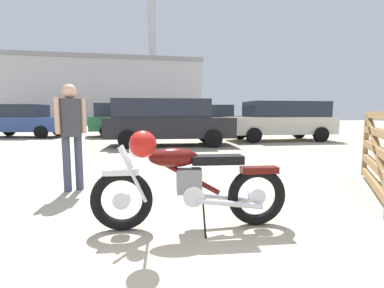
{
  "coord_description": "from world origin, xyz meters",
  "views": [
    {
      "loc": [
        -0.29,
        -2.46,
        1.21
      ],
      "look_at": [
        0.5,
        1.69,
        0.74
      ],
      "focal_mm": 25.64,
      "sensor_mm": 36.0,
      "label": 1
    }
  ],
  "objects_px": {
    "red_hatchback_near": "(167,121)",
    "silver_sedan_mid": "(281,120)",
    "pale_sedan_back": "(23,121)",
    "timber_gate": "(382,150)",
    "vintage_motorcycle": "(186,183)",
    "white_estate_far": "(207,118)",
    "dark_sedan_left": "(131,119)",
    "bystander": "(71,126)"
  },
  "relations": [
    {
      "from": "timber_gate",
      "to": "red_hatchback_near",
      "type": "distance_m",
      "value": 7.52
    },
    {
      "from": "bystander",
      "to": "pale_sedan_back",
      "type": "distance_m",
      "value": 11.99
    },
    {
      "from": "bystander",
      "to": "dark_sedan_left",
      "type": "xyz_separation_m",
      "value": [
        0.61,
        10.84,
        -0.08
      ]
    },
    {
      "from": "bystander",
      "to": "red_hatchback_near",
      "type": "relative_size",
      "value": 0.34
    },
    {
      "from": "timber_gate",
      "to": "pale_sedan_back",
      "type": "relative_size",
      "value": 0.48
    },
    {
      "from": "vintage_motorcycle",
      "to": "red_hatchback_near",
      "type": "xyz_separation_m",
      "value": [
        0.57,
        7.63,
        0.45
      ]
    },
    {
      "from": "bystander",
      "to": "silver_sedan_mid",
      "type": "relative_size",
      "value": 0.35
    },
    {
      "from": "vintage_motorcycle",
      "to": "red_hatchback_near",
      "type": "bearing_deg",
      "value": -89.05
    },
    {
      "from": "bystander",
      "to": "pale_sedan_back",
      "type": "xyz_separation_m",
      "value": [
        -4.82,
        10.98,
        -0.18
      ]
    },
    {
      "from": "white_estate_far",
      "to": "red_hatchback_near",
      "type": "bearing_deg",
      "value": -109.31
    },
    {
      "from": "dark_sedan_left",
      "to": "red_hatchback_near",
      "type": "bearing_deg",
      "value": -83.28
    },
    {
      "from": "bystander",
      "to": "dark_sedan_left",
      "type": "bearing_deg",
      "value": 149.88
    },
    {
      "from": "vintage_motorcycle",
      "to": "bystander",
      "type": "xyz_separation_m",
      "value": [
        -1.51,
        1.77,
        0.53
      ]
    },
    {
      "from": "vintage_motorcycle",
      "to": "dark_sedan_left",
      "type": "relative_size",
      "value": 0.42
    },
    {
      "from": "pale_sedan_back",
      "to": "silver_sedan_mid",
      "type": "height_order",
      "value": "silver_sedan_mid"
    },
    {
      "from": "silver_sedan_mid",
      "to": "red_hatchback_near",
      "type": "bearing_deg",
      "value": 12.53
    },
    {
      "from": "timber_gate",
      "to": "white_estate_far",
      "type": "bearing_deg",
      "value": 32.27
    },
    {
      "from": "vintage_motorcycle",
      "to": "white_estate_far",
      "type": "bearing_deg",
      "value": -99.51
    },
    {
      "from": "vintage_motorcycle",
      "to": "bystander",
      "type": "relative_size",
      "value": 1.25
    },
    {
      "from": "timber_gate",
      "to": "silver_sedan_mid",
      "type": "bearing_deg",
      "value": 16.02
    },
    {
      "from": "bystander",
      "to": "silver_sedan_mid",
      "type": "bearing_deg",
      "value": 106.18
    },
    {
      "from": "bystander",
      "to": "dark_sedan_left",
      "type": "relative_size",
      "value": 0.34
    },
    {
      "from": "bystander",
      "to": "white_estate_far",
      "type": "height_order",
      "value": "white_estate_far"
    },
    {
      "from": "vintage_motorcycle",
      "to": "white_estate_far",
      "type": "xyz_separation_m",
      "value": [
        3.7,
        14.06,
        0.45
      ]
    },
    {
      "from": "silver_sedan_mid",
      "to": "white_estate_far",
      "type": "relative_size",
      "value": 0.98
    },
    {
      "from": "silver_sedan_mid",
      "to": "white_estate_far",
      "type": "bearing_deg",
      "value": -67.07
    },
    {
      "from": "vintage_motorcycle",
      "to": "silver_sedan_mid",
      "type": "relative_size",
      "value": 0.44
    },
    {
      "from": "pale_sedan_back",
      "to": "white_estate_far",
      "type": "xyz_separation_m",
      "value": [
        10.03,
        1.32,
        0.1
      ]
    },
    {
      "from": "red_hatchback_near",
      "to": "silver_sedan_mid",
      "type": "relative_size",
      "value": 1.01
    },
    {
      "from": "pale_sedan_back",
      "to": "vintage_motorcycle",
      "type": "bearing_deg",
      "value": -52.55
    },
    {
      "from": "silver_sedan_mid",
      "to": "vintage_motorcycle",
      "type": "bearing_deg",
      "value": 58.2
    },
    {
      "from": "white_estate_far",
      "to": "dark_sedan_left",
      "type": "relative_size",
      "value": 0.99
    },
    {
      "from": "bystander",
      "to": "silver_sedan_mid",
      "type": "distance_m",
      "value": 9.97
    },
    {
      "from": "timber_gate",
      "to": "bystander",
      "type": "height_order",
      "value": "bystander"
    },
    {
      "from": "pale_sedan_back",
      "to": "dark_sedan_left",
      "type": "distance_m",
      "value": 5.44
    },
    {
      "from": "bystander",
      "to": "red_hatchback_near",
      "type": "bearing_deg",
      "value": 133.58
    },
    {
      "from": "pale_sedan_back",
      "to": "red_hatchback_near",
      "type": "bearing_deg",
      "value": -25.52
    },
    {
      "from": "silver_sedan_mid",
      "to": "dark_sedan_left",
      "type": "bearing_deg",
      "value": -28.96
    },
    {
      "from": "dark_sedan_left",
      "to": "pale_sedan_back",
      "type": "bearing_deg",
      "value": 168.9
    },
    {
      "from": "bystander",
      "to": "white_estate_far",
      "type": "relative_size",
      "value": 0.34
    },
    {
      "from": "red_hatchback_near",
      "to": "dark_sedan_left",
      "type": "height_order",
      "value": "same"
    },
    {
      "from": "vintage_motorcycle",
      "to": "white_estate_far",
      "type": "relative_size",
      "value": 0.43
    }
  ]
}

